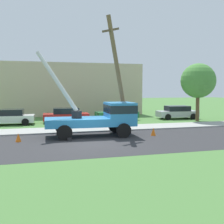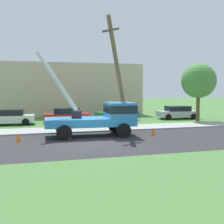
{
  "view_description": "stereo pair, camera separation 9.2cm",
  "coord_description": "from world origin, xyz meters",
  "px_view_note": "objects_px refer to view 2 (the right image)",
  "views": [
    {
      "loc": [
        -3.36,
        -16.75,
        3.37
      ],
      "look_at": [
        2.23,
        3.57,
        1.55
      ],
      "focal_mm": 44.62,
      "sensor_mm": 36.0,
      "label": 1
    },
    {
      "loc": [
        -3.27,
        -16.77,
        3.37
      ],
      "look_at": [
        2.23,
        3.57,
        1.55
      ],
      "focal_mm": 44.62,
      "sensor_mm": 36.0,
      "label": 2
    }
  ],
  "objects_px": {
    "utility_truck": "(102,116)",
    "traffic_cone_behind": "(18,137)",
    "parked_sedan_silver": "(178,112)",
    "roadside_tree_far": "(199,81)",
    "traffic_cone_ahead": "(153,132)",
    "parked_sedan_white": "(10,117)",
    "parked_sedan_red": "(66,115)",
    "parked_sedan_green": "(117,113)",
    "leaning_utility_pole": "(118,73)"
  },
  "relations": [
    {
      "from": "utility_truck",
      "to": "parked_sedan_silver",
      "type": "relative_size",
      "value": 1.5
    },
    {
      "from": "utility_truck",
      "to": "traffic_cone_ahead",
      "type": "distance_m",
      "value": 3.82
    },
    {
      "from": "utility_truck",
      "to": "traffic_cone_ahead",
      "type": "xyz_separation_m",
      "value": [
        3.52,
        -0.96,
        -1.13
      ]
    },
    {
      "from": "parked_sedan_white",
      "to": "parked_sedan_silver",
      "type": "relative_size",
      "value": 0.99
    },
    {
      "from": "utility_truck",
      "to": "roadside_tree_far",
      "type": "distance_m",
      "value": 13.21
    },
    {
      "from": "parked_sedan_red",
      "to": "parked_sedan_green",
      "type": "bearing_deg",
      "value": 7.15
    },
    {
      "from": "parked_sedan_green",
      "to": "roadside_tree_far",
      "type": "xyz_separation_m",
      "value": [
        7.7,
        -3.11,
        3.38
      ]
    },
    {
      "from": "traffic_cone_ahead",
      "to": "parked_sedan_green",
      "type": "xyz_separation_m",
      "value": [
        0.24,
        10.06,
        0.43
      ]
    },
    {
      "from": "traffic_cone_behind",
      "to": "parked_sedan_white",
      "type": "relative_size",
      "value": 0.12
    },
    {
      "from": "roadside_tree_far",
      "to": "parked_sedan_red",
      "type": "bearing_deg",
      "value": 169.48
    },
    {
      "from": "traffic_cone_behind",
      "to": "parked_sedan_green",
      "type": "height_order",
      "value": "parked_sedan_green"
    },
    {
      "from": "utility_truck",
      "to": "roadside_tree_far",
      "type": "xyz_separation_m",
      "value": [
        11.47,
        5.98,
        2.68
      ]
    },
    {
      "from": "parked_sedan_red",
      "to": "parked_sedan_silver",
      "type": "bearing_deg",
      "value": -0.09
    },
    {
      "from": "utility_truck",
      "to": "parked_sedan_green",
      "type": "xyz_separation_m",
      "value": [
        3.77,
        9.09,
        -0.7
      ]
    },
    {
      "from": "parked_sedan_silver",
      "to": "roadside_tree_far",
      "type": "xyz_separation_m",
      "value": [
        0.98,
        -2.42,
        3.38
      ]
    },
    {
      "from": "traffic_cone_ahead",
      "to": "parked_sedan_green",
      "type": "relative_size",
      "value": 0.12
    },
    {
      "from": "parked_sedan_green",
      "to": "utility_truck",
      "type": "bearing_deg",
      "value": -112.5
    },
    {
      "from": "parked_sedan_silver",
      "to": "traffic_cone_ahead",
      "type": "bearing_deg",
      "value": -126.66
    },
    {
      "from": "traffic_cone_ahead",
      "to": "parked_sedan_white",
      "type": "relative_size",
      "value": 0.12
    },
    {
      "from": "traffic_cone_behind",
      "to": "parked_sedan_silver",
      "type": "xyz_separation_m",
      "value": [
        16.1,
        9.24,
        0.43
      ]
    },
    {
      "from": "parked_sedan_white",
      "to": "parked_sedan_red",
      "type": "distance_m",
      "value": 5.23
    },
    {
      "from": "leaning_utility_pole",
      "to": "parked_sedan_silver",
      "type": "height_order",
      "value": "leaning_utility_pole"
    },
    {
      "from": "parked_sedan_green",
      "to": "parked_sedan_silver",
      "type": "height_order",
      "value": "same"
    },
    {
      "from": "traffic_cone_ahead",
      "to": "parked_sedan_white",
      "type": "bearing_deg",
      "value": 139.19
    },
    {
      "from": "traffic_cone_ahead",
      "to": "parked_sedan_green",
      "type": "bearing_deg",
      "value": 88.62
    },
    {
      "from": "leaning_utility_pole",
      "to": "parked_sedan_white",
      "type": "distance_m",
      "value": 11.3
    },
    {
      "from": "leaning_utility_pole",
      "to": "traffic_cone_ahead",
      "type": "relative_size",
      "value": 15.64
    },
    {
      "from": "utility_truck",
      "to": "traffic_cone_behind",
      "type": "relative_size",
      "value": 12.07
    },
    {
      "from": "utility_truck",
      "to": "traffic_cone_ahead",
      "type": "bearing_deg",
      "value": -15.25
    },
    {
      "from": "traffic_cone_ahead",
      "to": "roadside_tree_far",
      "type": "distance_m",
      "value": 11.22
    },
    {
      "from": "traffic_cone_behind",
      "to": "parked_sedan_green",
      "type": "distance_m",
      "value": 13.67
    },
    {
      "from": "traffic_cone_ahead",
      "to": "traffic_cone_behind",
      "type": "bearing_deg",
      "value": 179.28
    },
    {
      "from": "utility_truck",
      "to": "parked_sedan_red",
      "type": "relative_size",
      "value": 1.51
    },
    {
      "from": "roadside_tree_far",
      "to": "parked_sedan_green",
      "type": "bearing_deg",
      "value": 157.99
    },
    {
      "from": "parked_sedan_red",
      "to": "parked_sedan_green",
      "type": "xyz_separation_m",
      "value": [
        5.4,
        0.68,
        0.0
      ]
    },
    {
      "from": "parked_sedan_red",
      "to": "leaning_utility_pole",
      "type": "bearing_deg",
      "value": -64.0
    },
    {
      "from": "parked_sedan_white",
      "to": "parked_sedan_silver",
      "type": "bearing_deg",
      "value": 1.32
    },
    {
      "from": "parked_sedan_white",
      "to": "leaning_utility_pole",
      "type": "bearing_deg",
      "value": -36.78
    },
    {
      "from": "traffic_cone_ahead",
      "to": "parked_sedan_silver",
      "type": "height_order",
      "value": "parked_sedan_silver"
    },
    {
      "from": "traffic_cone_behind",
      "to": "roadside_tree_far",
      "type": "height_order",
      "value": "roadside_tree_far"
    },
    {
      "from": "utility_truck",
      "to": "parked_sedan_green",
      "type": "distance_m",
      "value": 9.87
    },
    {
      "from": "traffic_cone_behind",
      "to": "parked_sedan_white",
      "type": "distance_m",
      "value": 8.94
    },
    {
      "from": "utility_truck",
      "to": "parked_sedan_red",
      "type": "distance_m",
      "value": 8.6
    },
    {
      "from": "leaning_utility_pole",
      "to": "parked_sedan_green",
      "type": "bearing_deg",
      "value": 74.38
    },
    {
      "from": "utility_truck",
      "to": "traffic_cone_behind",
      "type": "xyz_separation_m",
      "value": [
        -5.61,
        -0.85,
        -1.13
      ]
    },
    {
      "from": "parked_sedan_red",
      "to": "parked_sedan_silver",
      "type": "xyz_separation_m",
      "value": [
        12.13,
        -0.02,
        0.0
      ]
    },
    {
      "from": "traffic_cone_ahead",
      "to": "roadside_tree_far",
      "type": "xyz_separation_m",
      "value": [
        7.94,
        6.94,
        3.81
      ]
    },
    {
      "from": "roadside_tree_far",
      "to": "utility_truck",
      "type": "bearing_deg",
      "value": -152.45
    },
    {
      "from": "parked_sedan_green",
      "to": "traffic_cone_ahead",
      "type": "bearing_deg",
      "value": -91.38
    },
    {
      "from": "parked_sedan_silver",
      "to": "roadside_tree_far",
      "type": "bearing_deg",
      "value": -68.0
    }
  ]
}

